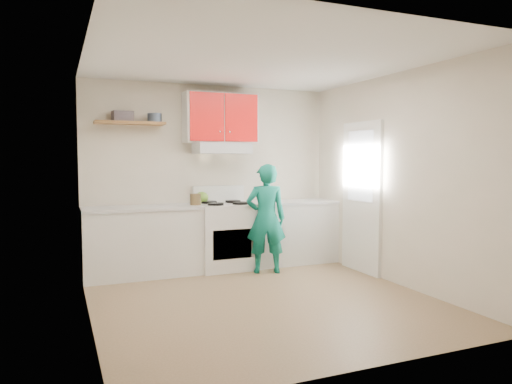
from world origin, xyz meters
name	(u,v)px	position (x,y,z in m)	size (l,w,h in m)	color
floor	(263,299)	(0.00, 0.00, 0.00)	(3.80, 3.80, 0.00)	brown
ceiling	(263,60)	(0.00, 0.00, 2.60)	(3.60, 3.80, 0.04)	white
back_wall	(211,176)	(0.00, 1.90, 1.30)	(3.60, 0.04, 2.60)	beige
front_wall	(368,194)	(0.00, -1.90, 1.30)	(3.60, 0.04, 2.60)	beige
left_wall	(87,185)	(-1.80, 0.00, 1.30)	(0.04, 3.80, 2.60)	beige
right_wall	(397,179)	(1.80, 0.00, 1.30)	(0.04, 3.80, 2.60)	beige
door	(362,197)	(1.78, 0.70, 1.02)	(0.05, 0.85, 2.05)	white
door_glass	(360,166)	(1.75, 0.70, 1.45)	(0.01, 0.55, 0.95)	white
counter_left	(142,242)	(-1.04, 1.60, 0.45)	(1.52, 0.60, 0.90)	silver
counter_right	(290,232)	(1.14, 1.60, 0.45)	(1.32, 0.60, 0.90)	silver
stove	(225,236)	(0.10, 1.57, 0.46)	(0.76, 0.65, 0.92)	white
range_hood	(222,148)	(0.10, 1.68, 1.70)	(0.76, 0.44, 0.15)	silver
upper_cabinets	(220,118)	(0.10, 1.73, 2.12)	(1.02, 0.33, 0.70)	red
shelf	(130,123)	(-1.15, 1.75, 2.02)	(0.90, 0.30, 0.04)	brown
books	(122,116)	(-1.25, 1.74, 2.10)	(0.26, 0.18, 0.13)	#473E44
tin	(155,118)	(-0.83, 1.72, 2.10)	(0.19, 0.19, 0.12)	#333D4C
kettle	(202,197)	(-0.17, 1.78, 1.00)	(0.19, 0.19, 0.16)	olive
crock	(195,200)	(-0.33, 1.54, 0.99)	(0.15, 0.15, 0.18)	#4F3E22
cutting_board	(278,203)	(0.89, 1.51, 0.91)	(0.31, 0.23, 0.02)	olive
silicone_mat	(317,202)	(1.54, 1.51, 0.90)	(0.29, 0.24, 0.01)	#B71215
person	(266,219)	(0.55, 1.14, 0.74)	(0.54, 0.35, 1.48)	#0C6C5B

